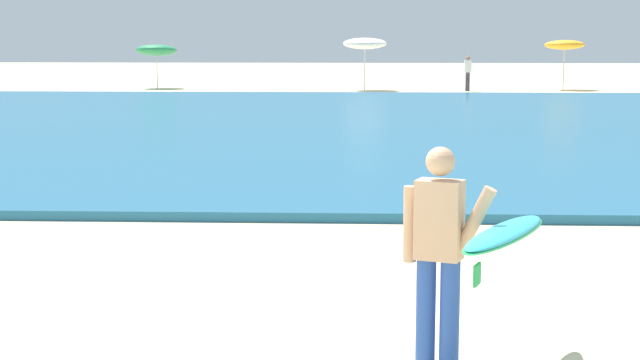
{
  "coord_description": "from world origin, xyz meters",
  "views": [
    {
      "loc": [
        1.05,
        -7.16,
        2.56
      ],
      "look_at": [
        0.63,
        2.55,
        1.1
      ],
      "focal_mm": 54.91,
      "sensor_mm": 36.0,
      "label": 1
    }
  ],
  "objects": [
    {
      "name": "sea",
      "position": [
        0.0,
        19.91,
        0.07
      ],
      "size": [
        120.0,
        28.0,
        0.14
      ],
      "primitive_type": "cube",
      "color": "#1E6084",
      "rests_on": "ground"
    },
    {
      "name": "surfer_with_board",
      "position": [
        1.85,
        -0.03,
        1.03
      ],
      "size": [
        1.29,
        2.3,
        1.73
      ],
      "color": "#284CA3",
      "rests_on": "ground"
    },
    {
      "name": "beach_umbrella_0",
      "position": [
        -8.65,
        38.97,
        1.79
      ],
      "size": [
        1.93,
        1.97,
        2.13
      ],
      "color": "beige",
      "rests_on": "ground"
    },
    {
      "name": "beach_umbrella_1",
      "position": [
        1.18,
        37.88,
        2.12
      ],
      "size": [
        2.0,
        2.01,
        2.39
      ],
      "color": "beige",
      "rests_on": "ground"
    },
    {
      "name": "beach_umbrella_2",
      "position": [
        10.37,
        38.69,
        2.05
      ],
      "size": [
        1.82,
        1.84,
        2.31
      ],
      "color": "beige",
      "rests_on": "ground"
    },
    {
      "name": "beachgoer_near_row_left",
      "position": [
        5.81,
        37.24,
        0.84
      ],
      "size": [
        0.32,
        0.2,
        1.58
      ],
      "color": "#383842",
      "rests_on": "ground"
    }
  ]
}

